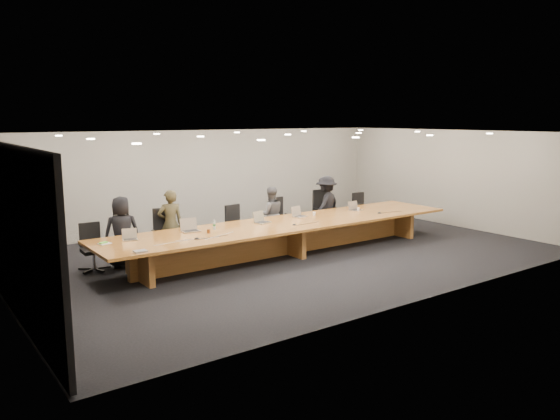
# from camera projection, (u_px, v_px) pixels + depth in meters

# --- Properties ---
(ground) EXTENTS (12.00, 12.00, 0.00)m
(ground) POSITION_uv_depth(u_px,v_px,m) (287.00, 254.00, 12.76)
(ground) COLOR black
(ground) RESTS_ON ground
(back_wall) EXTENTS (12.00, 0.02, 2.80)m
(back_wall) POSITION_uv_depth(u_px,v_px,m) (205.00, 179.00, 15.72)
(back_wall) COLOR #BAB6AA
(back_wall) RESTS_ON ground
(left_wall_panel) EXTENTS (0.08, 7.84, 2.74)m
(left_wall_panel) POSITION_uv_depth(u_px,v_px,m) (2.00, 225.00, 9.10)
(left_wall_panel) COLOR black
(left_wall_panel) RESTS_ON ground
(conference_table) EXTENTS (9.00, 1.80, 0.75)m
(conference_table) POSITION_uv_depth(u_px,v_px,m) (288.00, 232.00, 12.67)
(conference_table) COLOR #92571F
(conference_table) RESTS_ON ground
(chair_far_left) EXTENTS (0.53, 0.53, 1.01)m
(chair_far_left) POSITION_uv_depth(u_px,v_px,m) (93.00, 247.00, 11.27)
(chair_far_left) COLOR black
(chair_far_left) RESTS_ON ground
(chair_left) EXTENTS (0.70, 0.70, 1.16)m
(chair_left) POSITION_uv_depth(u_px,v_px,m) (166.00, 234.00, 12.21)
(chair_left) COLOR black
(chair_left) RESTS_ON ground
(chair_mid_left) EXTENTS (0.63, 0.63, 1.07)m
(chair_mid_left) POSITION_uv_depth(u_px,v_px,m) (238.00, 226.00, 13.27)
(chair_mid_left) COLOR black
(chair_mid_left) RESTS_ON ground
(chair_mid_right) EXTENTS (0.66, 0.66, 1.13)m
(chair_mid_right) POSITION_uv_depth(u_px,v_px,m) (282.00, 219.00, 14.12)
(chair_mid_right) COLOR black
(chair_mid_right) RESTS_ON ground
(chair_right) EXTENTS (0.67, 0.67, 1.20)m
(chair_right) POSITION_uv_depth(u_px,v_px,m) (325.00, 211.00, 15.03)
(chair_right) COLOR black
(chair_right) RESTS_ON ground
(chair_far_right) EXTENTS (0.53, 0.53, 1.03)m
(chair_far_right) POSITION_uv_depth(u_px,v_px,m) (363.00, 210.00, 15.70)
(chair_far_right) COLOR black
(chair_far_right) RESTS_ON ground
(person_a) EXTENTS (0.83, 0.64, 1.52)m
(person_a) POSITION_uv_depth(u_px,v_px,m) (122.00, 232.00, 11.54)
(person_a) COLOR black
(person_a) RESTS_ON ground
(person_b) EXTENTS (0.63, 0.48, 1.56)m
(person_b) POSITION_uv_depth(u_px,v_px,m) (170.00, 224.00, 12.29)
(person_b) COLOR #35311D
(person_b) RESTS_ON ground
(person_c) EXTENTS (0.84, 0.75, 1.43)m
(person_c) POSITION_uv_depth(u_px,v_px,m) (271.00, 215.00, 13.87)
(person_c) COLOR #4C4C4E
(person_c) RESTS_ON ground
(person_d) EXTENTS (1.17, 0.92, 1.59)m
(person_d) POSITION_uv_depth(u_px,v_px,m) (326.00, 205.00, 14.84)
(person_d) COLOR black
(person_d) RESTS_ON ground
(laptop_a) EXTENTS (0.33, 0.28, 0.23)m
(laptop_a) POSITION_uv_depth(u_px,v_px,m) (130.00, 234.00, 10.79)
(laptop_a) COLOR #B8A68D
(laptop_a) RESTS_ON conference_table
(laptop_b) EXTENTS (0.40, 0.31, 0.29)m
(laptop_b) POSITION_uv_depth(u_px,v_px,m) (191.00, 225.00, 11.58)
(laptop_b) COLOR tan
(laptop_b) RESTS_ON conference_table
(laptop_c) EXTENTS (0.41, 0.34, 0.28)m
(laptop_c) POSITION_uv_depth(u_px,v_px,m) (263.00, 217.00, 12.55)
(laptop_c) COLOR tan
(laptop_c) RESTS_ON conference_table
(laptop_d) EXTENTS (0.38, 0.32, 0.26)m
(laptop_d) POSITION_uv_depth(u_px,v_px,m) (300.00, 212.00, 13.30)
(laptop_d) COLOR #BAA68E
(laptop_d) RESTS_ON conference_table
(laptop_e) EXTENTS (0.32, 0.23, 0.25)m
(laptop_e) POSITION_uv_depth(u_px,v_px,m) (356.00, 206.00, 14.24)
(laptop_e) COLOR tan
(laptop_e) RESTS_ON conference_table
(water_bottle) EXTENTS (0.08, 0.08, 0.19)m
(water_bottle) POSITION_uv_depth(u_px,v_px,m) (214.00, 225.00, 11.84)
(water_bottle) COLOR #B1C1BE
(water_bottle) RESTS_ON conference_table
(amber_mug) EXTENTS (0.08, 0.08, 0.09)m
(amber_mug) POSITION_uv_depth(u_px,v_px,m) (209.00, 231.00, 11.44)
(amber_mug) COLOR brown
(amber_mug) RESTS_ON conference_table
(paper_cup_near) EXTENTS (0.10, 0.10, 0.09)m
(paper_cup_near) POSITION_uv_depth(u_px,v_px,m) (314.00, 214.00, 13.50)
(paper_cup_near) COLOR white
(paper_cup_near) RESTS_ON conference_table
(paper_cup_far) EXTENTS (0.09, 0.09, 0.08)m
(paper_cup_far) POSITION_uv_depth(u_px,v_px,m) (358.00, 209.00, 14.17)
(paper_cup_far) COLOR white
(paper_cup_far) RESTS_ON conference_table
(notepad) EXTENTS (0.25, 0.22, 0.01)m
(notepad) POSITION_uv_depth(u_px,v_px,m) (105.00, 244.00, 10.48)
(notepad) COLOR silver
(notepad) RESTS_ON conference_table
(lime_gadget) EXTENTS (0.17, 0.13, 0.02)m
(lime_gadget) POSITION_uv_depth(u_px,v_px,m) (103.00, 243.00, 10.48)
(lime_gadget) COLOR #67C835
(lime_gadget) RESTS_ON notepad
(av_box) EXTENTS (0.23, 0.17, 0.03)m
(av_box) POSITION_uv_depth(u_px,v_px,m) (140.00, 251.00, 9.83)
(av_box) COLOR #ADACB1
(av_box) RESTS_ON conference_table
(mic_left) EXTENTS (0.16, 0.16, 0.03)m
(mic_left) POSITION_uv_depth(u_px,v_px,m) (197.00, 238.00, 10.89)
(mic_left) COLOR black
(mic_left) RESTS_ON conference_table
(mic_center) EXTENTS (0.11, 0.11, 0.03)m
(mic_center) POSITION_uv_depth(u_px,v_px,m) (294.00, 225.00, 12.31)
(mic_center) COLOR black
(mic_center) RESTS_ON conference_table
(mic_right) EXTENTS (0.16, 0.16, 0.03)m
(mic_right) POSITION_uv_depth(u_px,v_px,m) (379.00, 213.00, 13.83)
(mic_right) COLOR black
(mic_right) RESTS_ON conference_table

